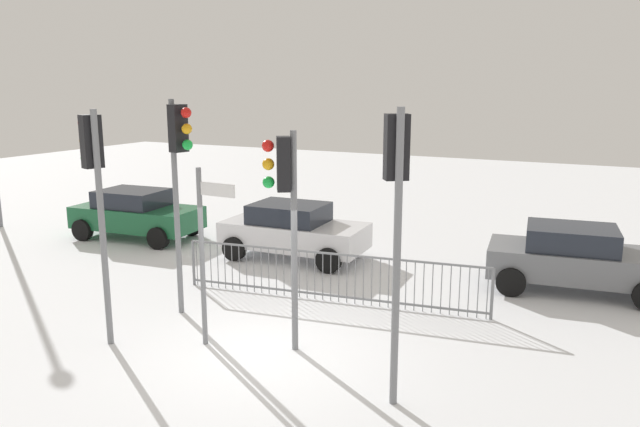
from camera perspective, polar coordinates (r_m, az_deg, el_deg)
ground_plane at (r=10.88m, az=-5.51°, el=-12.77°), size 60.00×60.00×0.00m
traffic_light_foreground_left at (r=8.43m, az=7.12°, el=2.20°), size 0.44×0.50×4.26m
traffic_light_rear_left at (r=12.03m, az=-13.08°, el=4.97°), size 0.56×0.35×4.29m
traffic_light_foreground_right at (r=11.10m, az=-20.39°, el=3.47°), size 0.55×0.38×4.16m
traffic_light_rear_right at (r=10.10m, az=-3.34°, el=2.01°), size 0.50×0.43×3.82m
direction_sign_post at (r=10.71m, az=-10.79°, el=-3.22°), size 0.79×0.09×3.18m
pedestrian_guard_railing at (r=13.03m, az=1.02°, el=-5.88°), size 6.66×0.97×1.07m
car_green_near at (r=19.12m, az=-16.86°, el=0.04°), size 3.94×2.21×1.47m
car_grey_trailing at (r=14.76m, az=22.81°, el=-3.83°), size 3.98×2.31×1.47m
car_white_far at (r=16.19m, az=-2.53°, el=-1.55°), size 3.88×2.08×1.47m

